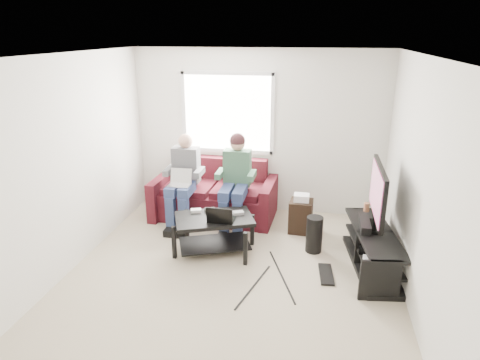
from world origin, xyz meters
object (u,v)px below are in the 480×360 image
(sofa, at_px, (215,196))
(tv, at_px, (378,194))
(end_table, at_px, (301,215))
(subwoofer, at_px, (314,234))
(coffee_table, at_px, (214,226))
(tv_stand, at_px, (373,251))

(sofa, xyz_separation_m, tv, (2.32, -1.10, 0.63))
(end_table, bearing_deg, subwoofer, -70.19)
(sofa, height_order, coffee_table, sofa)
(tv, xyz_separation_m, subwoofer, (-0.73, 0.18, -0.71))
(sofa, distance_m, subwoofer, 1.84)
(coffee_table, bearing_deg, sofa, 103.22)
(subwoofer, height_order, end_table, end_table)
(sofa, distance_m, end_table, 1.42)
(tv_stand, bearing_deg, end_table, 137.36)
(tv_stand, height_order, end_table, end_table)
(tv_stand, relative_size, end_table, 2.64)
(coffee_table, xyz_separation_m, tv_stand, (2.05, -0.04, -0.15))
(subwoofer, bearing_deg, tv_stand, -21.15)
(tv_stand, xyz_separation_m, tv, (-0.00, 0.10, 0.73))
(coffee_table, distance_m, tv, 2.13)
(tv_stand, distance_m, subwoofer, 0.79)
(tv, bearing_deg, subwoofer, 165.90)
(sofa, xyz_separation_m, end_table, (1.38, -0.33, -0.06))
(tv_stand, distance_m, end_table, 1.28)
(sofa, height_order, tv, tv)
(tv, distance_m, end_table, 1.40)
(sofa, bearing_deg, coffee_table, -76.78)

